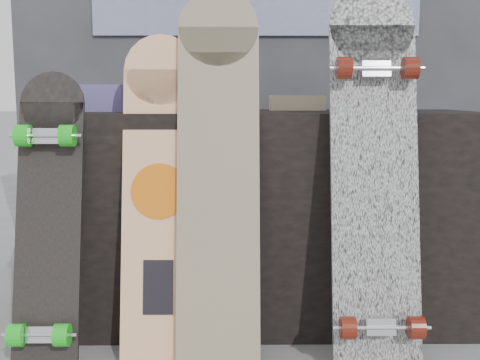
{
  "coord_description": "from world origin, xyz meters",
  "views": [
    {
      "loc": [
        -0.11,
        -1.79,
        0.86
      ],
      "look_at": [
        -0.09,
        0.2,
        0.58
      ],
      "focal_mm": 45.0,
      "sensor_mm": 36.0,
      "label": 1
    }
  ],
  "objects_px": {
    "longboard_geisha": "(159,187)",
    "longboard_celtic": "(218,162)",
    "longboard_cascadia": "(375,167)",
    "skateboard_dark": "(48,214)",
    "vendor_table": "(262,215)"
  },
  "relations": [
    {
      "from": "longboard_geisha",
      "to": "longboard_cascadia",
      "type": "height_order",
      "value": "longboard_cascadia"
    },
    {
      "from": "longboard_celtic",
      "to": "longboard_cascadia",
      "type": "relative_size",
      "value": 1.0
    },
    {
      "from": "vendor_table",
      "to": "longboard_geisha",
      "type": "relative_size",
      "value": 1.5
    },
    {
      "from": "longboard_geisha",
      "to": "longboard_celtic",
      "type": "bearing_deg",
      "value": -1.92
    },
    {
      "from": "longboard_geisha",
      "to": "skateboard_dark",
      "type": "bearing_deg",
      "value": -171.48
    },
    {
      "from": "longboard_cascadia",
      "to": "skateboard_dark",
      "type": "bearing_deg",
      "value": 179.29
    },
    {
      "from": "longboard_geisha",
      "to": "longboard_celtic",
      "type": "xyz_separation_m",
      "value": [
        0.19,
        -0.01,
        0.08
      ]
    },
    {
      "from": "vendor_table",
      "to": "longboard_geisha",
      "type": "bearing_deg",
      "value": -136.66
    },
    {
      "from": "longboard_celtic",
      "to": "longboard_cascadia",
      "type": "height_order",
      "value": "longboard_cascadia"
    },
    {
      "from": "longboard_celtic",
      "to": "longboard_cascadia",
      "type": "xyz_separation_m",
      "value": [
        0.5,
        -0.06,
        -0.01
      ]
    },
    {
      "from": "longboard_geisha",
      "to": "skateboard_dark",
      "type": "relative_size",
      "value": 1.13
    },
    {
      "from": "vendor_table",
      "to": "skateboard_dark",
      "type": "xyz_separation_m",
      "value": [
        -0.71,
        -0.39,
        0.08
      ]
    },
    {
      "from": "longboard_cascadia",
      "to": "longboard_geisha",
      "type": "bearing_deg",
      "value": 174.57
    },
    {
      "from": "skateboard_dark",
      "to": "vendor_table",
      "type": "bearing_deg",
      "value": 28.72
    },
    {
      "from": "longboard_celtic",
      "to": "skateboard_dark",
      "type": "distance_m",
      "value": 0.57
    }
  ]
}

